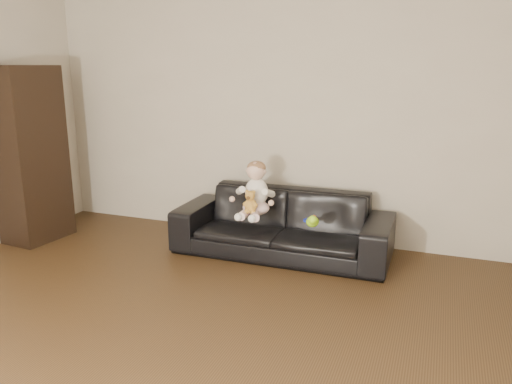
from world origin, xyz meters
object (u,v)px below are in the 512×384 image
at_px(baby, 255,192).
at_px(toy_blue_disc, 309,220).
at_px(toy_rattle, 314,220).
at_px(teddy_bear, 250,202).
at_px(cabinet, 30,155).
at_px(toy_green, 312,222).
at_px(sofa, 282,224).

height_order(baby, toy_blue_disc, baby).
relative_size(baby, toy_blue_disc, 4.97).
bearing_deg(toy_blue_disc, toy_rattle, -35.08).
distance_m(toy_rattle, toy_blue_disc, 0.07).
relative_size(teddy_bear, toy_blue_disc, 2.06).
height_order(baby, toy_rattle, baby).
bearing_deg(cabinet, toy_rattle, 11.77).
bearing_deg(teddy_bear, toy_green, -14.93).
bearing_deg(teddy_bear, cabinet, 170.09).
distance_m(toy_green, toy_blue_disc, 0.16).
xyz_separation_m(sofa, toy_green, (0.36, -0.27, 0.14)).
xyz_separation_m(cabinet, toy_rattle, (2.86, 0.31, -0.46)).
bearing_deg(toy_green, baby, 165.34).
xyz_separation_m(teddy_bear, toy_green, (0.58, 0.00, -0.12)).
bearing_deg(baby, toy_green, -27.84).
xyz_separation_m(teddy_bear, toy_rattle, (0.56, 0.11, -0.14)).
relative_size(toy_green, toy_rattle, 2.08).
bearing_deg(sofa, baby, -154.43).
relative_size(cabinet, teddy_bear, 8.26).
distance_m(cabinet, teddy_bear, 2.33).
bearing_deg(teddy_bear, sofa, 35.48).
bearing_deg(toy_rattle, teddy_bear, -169.18).
distance_m(sofa, teddy_bear, 0.43).
height_order(sofa, cabinet, cabinet).
height_order(toy_green, toy_rattle, toy_green).
height_order(sofa, toy_rattle, sofa).
distance_m(sofa, toy_rattle, 0.40).
xyz_separation_m(baby, toy_green, (0.59, -0.15, -0.18)).
bearing_deg(toy_green, teddy_bear, -179.87).
bearing_deg(toy_green, toy_blue_disc, 115.51).
relative_size(baby, toy_green, 3.84).
bearing_deg(toy_blue_disc, toy_green, -64.49).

